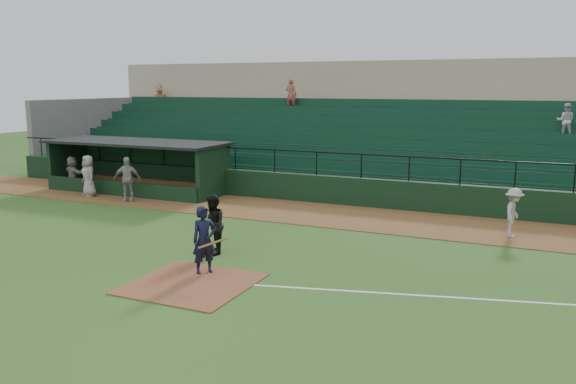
% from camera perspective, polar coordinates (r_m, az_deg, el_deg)
% --- Properties ---
extents(ground, '(90.00, 90.00, 0.00)m').
position_cam_1_polar(ground, '(16.16, -7.39, -7.82)').
color(ground, '#2D551B').
rests_on(ground, ground).
extents(warning_track, '(40.00, 4.00, 0.03)m').
position_cam_1_polar(warning_track, '(23.09, 3.07, -2.16)').
color(warning_track, brown).
rests_on(warning_track, ground).
extents(home_plate_dirt, '(3.00, 3.00, 0.03)m').
position_cam_1_polar(home_plate_dirt, '(15.36, -9.37, -8.80)').
color(home_plate_dirt, brown).
rests_on(home_plate_dirt, ground).
extents(foul_line, '(17.49, 4.44, 0.01)m').
position_cam_1_polar(foul_line, '(15.08, 22.67, -9.90)').
color(foul_line, white).
rests_on(foul_line, ground).
extents(stadium_structure, '(38.00, 13.08, 6.40)m').
position_cam_1_polar(stadium_structure, '(30.70, 8.87, 5.18)').
color(stadium_structure, black).
rests_on(stadium_structure, ground).
extents(dugout, '(8.90, 3.20, 2.42)m').
position_cam_1_polar(dugout, '(29.04, -13.98, 2.78)').
color(dugout, black).
rests_on(dugout, ground).
extents(batter_at_plate, '(1.18, 0.81, 1.86)m').
position_cam_1_polar(batter_at_plate, '(15.86, -8.16, -4.68)').
color(batter_at_plate, black).
rests_on(batter_at_plate, ground).
extents(umpire, '(1.07, 1.12, 1.81)m').
position_cam_1_polar(umpire, '(17.66, -7.35, -3.19)').
color(umpire, black).
rests_on(umpire, ground).
extents(runner, '(0.72, 1.12, 1.65)m').
position_cam_1_polar(runner, '(20.78, 21.13, -1.89)').
color(runner, '#ACA6A1').
rests_on(runner, warning_track).
extents(dugout_player_a, '(1.22, 0.97, 1.94)m').
position_cam_1_polar(dugout_player_a, '(26.31, -15.42, 1.22)').
color(dugout_player_a, '#A39E98').
rests_on(dugout_player_a, warning_track).
extents(dugout_player_b, '(1.08, 0.92, 1.87)m').
position_cam_1_polar(dugout_player_b, '(28.05, -18.87, 1.51)').
color(dugout_player_b, '#9D9893').
rests_on(dugout_player_b, warning_track).
extents(dugout_player_c, '(1.61, 0.92, 1.66)m').
position_cam_1_polar(dugout_player_c, '(29.81, -20.24, 1.71)').
color(dugout_player_c, gray).
rests_on(dugout_player_c, warning_track).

